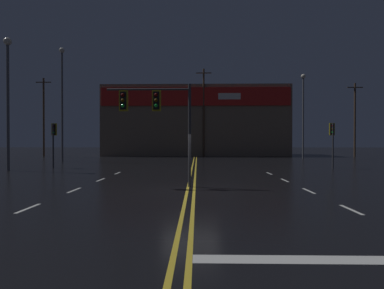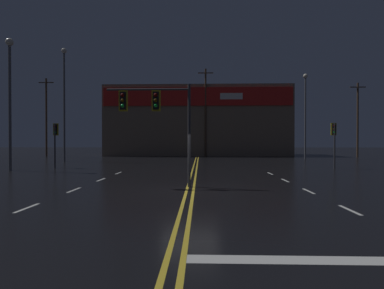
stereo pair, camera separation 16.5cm
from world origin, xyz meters
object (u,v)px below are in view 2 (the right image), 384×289
Objects in this scene: streetlight_near_left at (305,105)px; traffic_signal_median at (154,109)px; traffic_signal_corner_northwest at (55,135)px; streetlight_near_right at (64,92)px; streetlight_far_median at (10,87)px; traffic_signal_corner_northeast at (334,135)px.

traffic_signal_median is at bearing -122.98° from streetlight_near_left.
traffic_signal_corner_northwest is (-9.66, 9.96, -1.02)m from traffic_signal_median.
streetlight_near_right is at bearing -168.89° from streetlight_near_left.
traffic_signal_median is 22.35m from streetlight_near_right.
streetlight_near_left reaches higher than traffic_signal_corner_northwest.
streetlight_near_right is at bearing 125.06° from traffic_signal_median.
streetlight_near_right is 10.43m from streetlight_far_median.
streetlight_near_right reaches higher than streetlight_far_median.
traffic_signal_median is 0.46× the size of streetlight_near_left.
traffic_signal_corner_northeast is at bearing -99.99° from streetlight_near_left.
traffic_signal_corner_northeast is at bearing 38.06° from traffic_signal_median.
traffic_signal_corner_northeast is 0.30× the size of streetlight_near_right.
traffic_signal_corner_northeast is 0.34× the size of streetlight_near_left.
streetlight_near_left is at bearing 57.02° from traffic_signal_median.
streetlight_near_left is at bearing 30.12° from streetlight_far_median.
traffic_signal_median is 0.50× the size of streetlight_far_median.
traffic_signal_median is at bearing -141.94° from traffic_signal_corner_northeast.
traffic_signal_corner_northeast reaches higher than traffic_signal_corner_northwest.
traffic_signal_corner_northeast is at bearing 0.33° from traffic_signal_corner_northwest.
streetlight_near_left is 0.86× the size of streetlight_near_right.
traffic_signal_median is at bearing -54.94° from streetlight_near_right.
traffic_signal_corner_northwest is at bearing 134.15° from traffic_signal_median.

